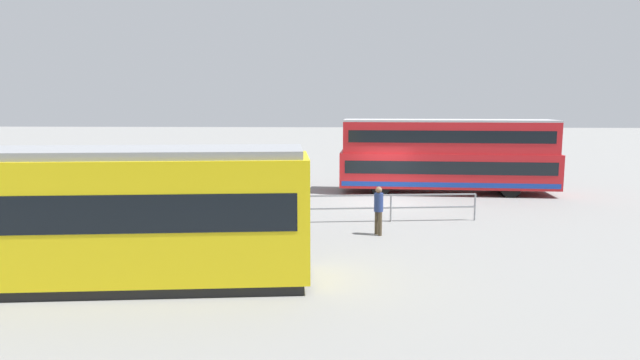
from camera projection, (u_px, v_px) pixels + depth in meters
The scene contains 7 objects.
ground_plane at pixel (386, 202), 25.22m from camera, with size 160.00×160.00×0.00m, color gray.
double_decker_bus at pixel (446, 156), 27.42m from camera, with size 10.90×3.09×3.75m.
tram_yellow at pixel (4, 216), 13.34m from camera, with size 15.31×4.26×3.46m.
pedestrian_near_railing at pixel (298, 207), 18.76m from camera, with size 0.35×0.36×1.71m.
pedestrian_crossing at pixel (379, 207), 18.68m from camera, with size 0.43×0.43×1.71m.
pedestrian_railing at pixel (391, 203), 20.83m from camera, with size 6.70×0.87×1.08m.
info_sign at pixel (249, 175), 21.42m from camera, with size 1.21×0.39×2.49m.
Camera 1 is at (1.87, 24.94, 4.55)m, focal length 30.22 mm.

